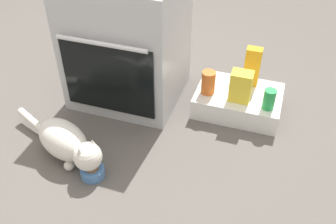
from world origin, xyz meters
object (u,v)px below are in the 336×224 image
object	(u,v)px
food_bowl	(93,171)
juice_carton	(252,67)
sauce_jar	(208,82)
oven	(127,40)
pantry_cabinet	(238,101)
cat	(67,142)
snack_bag	(241,86)
soda_can	(269,99)

from	to	relation	value
food_bowl	juice_carton	distance (m)	1.09
food_bowl	sauce_jar	bearing A→B (deg)	59.41
food_bowl	sauce_jar	size ratio (longest dim) A/B	0.87
oven	food_bowl	xyz separation A→B (m)	(0.09, -0.71, -0.35)
pantry_cabinet	sauce_jar	bearing A→B (deg)	-161.79
cat	pantry_cabinet	bearing A→B (deg)	65.26
oven	snack_bag	size ratio (longest dim) A/B	4.27
food_bowl	cat	world-z (taller)	cat
pantry_cabinet	cat	world-z (taller)	cat
cat	snack_bag	distance (m)	0.99
juice_carton	food_bowl	bearing A→B (deg)	-126.17
food_bowl	cat	size ratio (longest dim) A/B	0.19
snack_bag	pantry_cabinet	bearing A→B (deg)	98.10
oven	food_bowl	world-z (taller)	oven
snack_bag	food_bowl	bearing A→B (deg)	-131.07
cat	juice_carton	xyz separation A→B (m)	(0.80, 0.79, 0.14)
oven	sauce_jar	distance (m)	0.53
cat	juice_carton	world-z (taller)	juice_carton
oven	juice_carton	world-z (taller)	oven
juice_carton	pantry_cabinet	bearing A→B (deg)	-111.12
oven	soda_can	bearing A→B (deg)	-3.49
pantry_cabinet	snack_bag	world-z (taller)	snack_bag
snack_bag	soda_can	distance (m)	0.17
soda_can	food_bowl	bearing A→B (deg)	-139.32
sauce_jar	soda_can	distance (m)	0.36
juice_carton	snack_bag	xyz separation A→B (m)	(-0.03, -0.18, -0.03)
oven	food_bowl	bearing A→B (deg)	-82.76
food_bowl	juice_carton	bearing A→B (deg)	53.83
food_bowl	pantry_cabinet	bearing A→B (deg)	51.99
cat	sauce_jar	world-z (taller)	sauce_jar
oven	juice_carton	size ratio (longest dim) A/B	3.20
oven	sauce_jar	size ratio (longest dim) A/B	5.49
pantry_cabinet	soda_can	xyz separation A→B (m)	(0.17, -0.10, 0.12)
pantry_cabinet	snack_bag	distance (m)	0.17
sauce_jar	cat	bearing A→B (deg)	-133.18
pantry_cabinet	food_bowl	size ratio (longest dim) A/B	4.08
food_bowl	juice_carton	world-z (taller)	juice_carton
food_bowl	snack_bag	world-z (taller)	snack_bag
oven	soda_can	xyz separation A→B (m)	(0.85, -0.05, -0.19)
cat	sauce_jar	size ratio (longest dim) A/B	4.65
sauce_jar	snack_bag	distance (m)	0.19
oven	food_bowl	size ratio (longest dim) A/B	6.32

